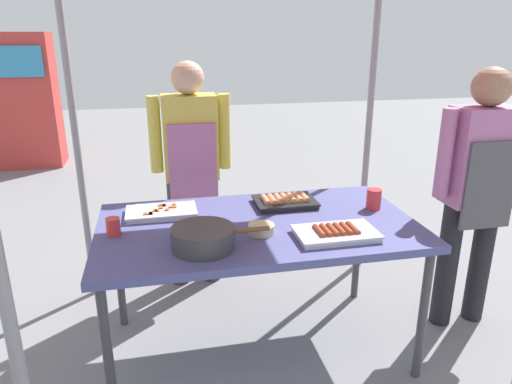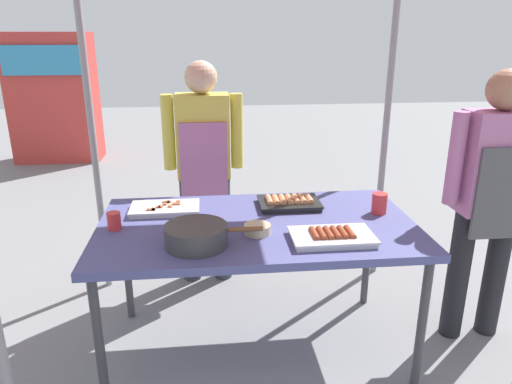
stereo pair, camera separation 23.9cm
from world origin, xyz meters
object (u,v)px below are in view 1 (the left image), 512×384
object	(u,v)px
drink_cup_near_edge	(374,199)
vendor_woman	(191,160)
stall_table	(258,233)
tray_grilled_sausages	(336,233)
tray_meat_skewers	(161,212)
neighbor_stall_left	(12,101)
tray_pork_links	(285,201)
customer_nearby	(477,182)
cooking_wok	(203,237)
condiment_bowl	(261,229)
drink_cup_by_wok	(113,226)

from	to	relation	value
drink_cup_near_edge	vendor_woman	bearing A→B (deg)	140.82
stall_table	tray_grilled_sausages	size ratio (longest dim) A/B	4.16
tray_grilled_sausages	vendor_woman	world-z (taller)	vendor_woman
tray_meat_skewers	neighbor_stall_left	xyz separation A→B (m)	(-1.75, 4.11, 0.07)
tray_pork_links	customer_nearby	world-z (taller)	customer_nearby
cooking_wok	drink_cup_near_edge	world-z (taller)	drink_cup_near_edge
cooking_wok	condiment_bowl	size ratio (longest dim) A/B	3.45
stall_table	condiment_bowl	size ratio (longest dim) A/B	12.35
cooking_wok	drink_cup_near_edge	bearing A→B (deg)	17.43
drink_cup_near_edge	tray_pork_links	bearing A→B (deg)	161.48
cooking_wok	drink_cup_by_wok	distance (m)	0.47
tray_grilled_sausages	cooking_wok	bearing A→B (deg)	178.93
cooking_wok	neighbor_stall_left	bearing A→B (deg)	112.88
customer_nearby	neighbor_stall_left	bearing A→B (deg)	128.76
tray_grilled_sausages	drink_cup_by_wok	size ratio (longest dim) A/B	4.44
neighbor_stall_left	drink_cup_by_wok	bearing A→B (deg)	-70.64
stall_table	vendor_woman	xyz separation A→B (m)	(-0.26, 0.83, 0.18)
condiment_bowl	vendor_woman	size ratio (longest dim) A/B	0.09
cooking_wok	vendor_woman	size ratio (longest dim) A/B	0.30
tray_grilled_sausages	cooking_wok	world-z (taller)	cooking_wok
stall_table	neighbor_stall_left	world-z (taller)	neighbor_stall_left
vendor_woman	neighbor_stall_left	bearing A→B (deg)	-60.76
vendor_woman	cooking_wok	bearing A→B (deg)	87.96
condiment_bowl	drink_cup_near_edge	size ratio (longest dim) A/B	1.18
tray_grilled_sausages	drink_cup_near_edge	bearing A→B (deg)	42.85
drink_cup_near_edge	stall_table	bearing A→B (deg)	-173.81
tray_pork_links	customer_nearby	bearing A→B (deg)	-11.66
cooking_wok	drink_cup_by_wok	world-z (taller)	cooking_wok
cooking_wok	drink_cup_near_edge	xyz separation A→B (m)	(0.96, 0.30, 0.00)
tray_meat_skewers	drink_cup_by_wok	xyz separation A→B (m)	(-0.23, -0.21, 0.03)
stall_table	cooking_wok	distance (m)	0.39
cooking_wok	drink_cup_by_wok	size ratio (longest dim) A/B	5.16
stall_table	drink_cup_near_edge	distance (m)	0.67
condiment_bowl	drink_cup_near_edge	world-z (taller)	drink_cup_near_edge
tray_meat_skewers	customer_nearby	world-z (taller)	customer_nearby
condiment_bowl	drink_cup_by_wok	xyz separation A→B (m)	(-0.69, 0.13, 0.02)
tray_meat_skewers	cooking_wok	size ratio (longest dim) A/B	0.82
drink_cup_by_wok	vendor_woman	size ratio (longest dim) A/B	0.06
tray_pork_links	neighbor_stall_left	size ratio (longest dim) A/B	0.20
cooking_wok	vendor_woman	world-z (taller)	vendor_woman
tray_meat_skewers	cooking_wok	bearing A→B (deg)	-68.48
tray_grilled_sausages	condiment_bowl	xyz separation A→B (m)	(-0.34, 0.11, 0.00)
tray_meat_skewers	drink_cup_near_edge	bearing A→B (deg)	-7.12
stall_table	tray_meat_skewers	world-z (taller)	tray_meat_skewers
tray_grilled_sausages	neighbor_stall_left	size ratio (longest dim) A/B	0.23
vendor_woman	customer_nearby	xyz separation A→B (m)	(1.51, -0.81, -0.00)
stall_table	condiment_bowl	xyz separation A→B (m)	(-0.01, -0.13, 0.08)
drink_cup_near_edge	customer_nearby	world-z (taller)	customer_nearby
tray_grilled_sausages	tray_meat_skewers	bearing A→B (deg)	150.29
cooking_wok	condiment_bowl	world-z (taller)	cooking_wok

